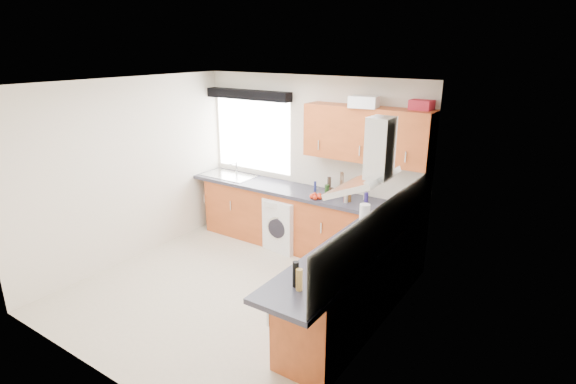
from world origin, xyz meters
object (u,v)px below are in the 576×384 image
Objects in this scene: extractor_hood at (371,165)px; washing_machine at (287,223)px; oven at (355,284)px; upper_cabinets at (367,134)px.

extractor_hood is 1.00× the size of washing_machine.
upper_cabinets is at bearing 112.54° from oven.
upper_cabinets is at bearing 17.28° from washing_machine.
oven is 1.09× the size of extractor_hood.
upper_cabinets reaches higher than extractor_hood.
extractor_hood is 1.48m from upper_cabinets.
washing_machine is (-1.75, 1.13, -1.38)m from extractor_hood.
extractor_hood is 0.46× the size of upper_cabinets.
upper_cabinets is 1.80m from washing_machine.
washing_machine is at bearing -169.78° from upper_cabinets.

